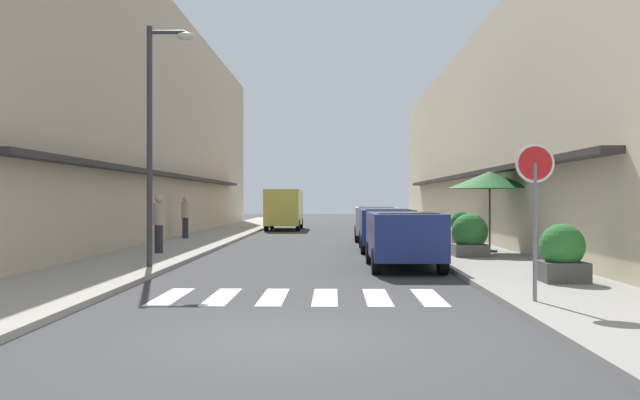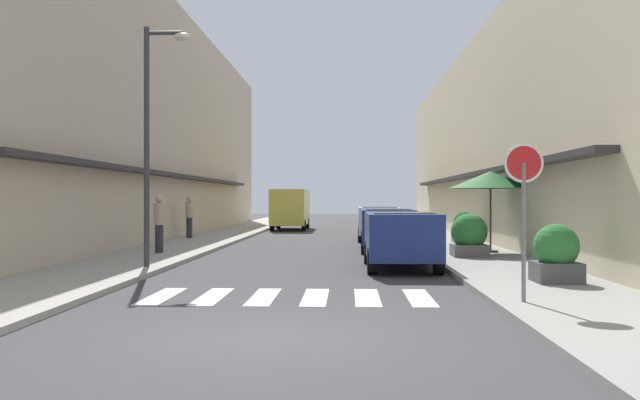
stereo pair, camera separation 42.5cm
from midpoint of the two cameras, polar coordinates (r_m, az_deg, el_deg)
name	(u,v)px [view 2 (the right image)]	position (r m, az deg, el deg)	size (l,w,h in m)	color
ground_plane	(322,242)	(27.96, 0.60, -3.63)	(106.17, 106.17, 0.00)	#38383A
sidewalk_left	(204,241)	(28.54, -9.43, -3.43)	(2.95, 67.56, 0.12)	#9E998E
sidewalk_right	(441,241)	(28.25, 10.74, -3.47)	(2.95, 67.56, 0.12)	gray
building_row_left	(122,122)	(31.09, -16.13, 6.44)	(5.50, 45.43, 10.51)	#C6B299
building_row_right	(529,140)	(30.51, 17.78, 4.87)	(5.50, 45.43, 8.72)	beige
crosswalk	(289,297)	(12.39, -1.63, -8.28)	(5.20, 2.20, 0.01)	silver
parked_car_near	(401,233)	(17.41, 7.59, -2.84)	(1.82, 4.01, 1.47)	navy
parked_car_mid	(387,225)	(23.32, 6.26, -2.10)	(1.87, 4.22, 1.47)	navy
parked_car_far	(379,219)	(29.18, 5.47, -1.66)	(1.89, 4.16, 1.47)	silver
delivery_van	(290,206)	(39.38, -2.23, -0.51)	(2.02, 5.41, 2.37)	#D8CC4C
round_street_sign	(524,180)	(11.54, 17.99, 1.60)	(0.65, 0.07, 2.60)	slate
street_lamp	(154,122)	(17.29, -13.33, 6.48)	(1.19, 0.28, 6.00)	#38383D
cafe_umbrella	(491,180)	(21.96, 14.87, 1.65)	(2.68, 2.68, 2.58)	#262626
planter_corner	(556,254)	(14.48, 20.30, -4.34)	(0.91, 0.91, 1.19)	#4C4C4C
planter_midblock	(469,236)	(20.24, 13.19, -3.00)	(1.07, 1.07, 1.26)	slate
planter_far	(464,228)	(26.71, 12.64, -2.35)	(0.91, 0.91, 1.19)	gray
pedestrian_walking_near	(159,222)	(21.52, -13.00, -1.86)	(0.34, 0.34, 1.81)	#282B33
pedestrian_walking_far	(189,216)	(29.51, -10.68, -1.32)	(0.34, 0.34, 1.82)	#282B33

